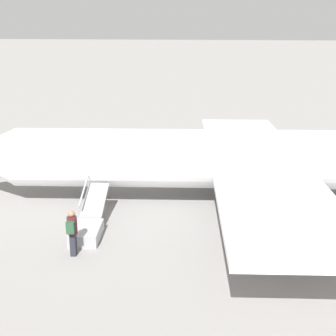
# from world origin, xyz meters

# --- Properties ---
(ground_plane) EXTENTS (600.00, 600.00, 0.00)m
(ground_plane) POSITION_xyz_m (0.00, 0.00, 0.00)
(ground_plane) COLOR gray
(airplane_main) EXTENTS (27.18, 20.38, 7.15)m
(airplane_main) POSITION_xyz_m (-0.91, -0.13, 2.15)
(airplane_main) COLOR white
(airplane_main) RESTS_ON ground
(boarding_stairs) EXTENTS (1.57, 4.12, 1.75)m
(boarding_stairs) POSITION_xyz_m (5.57, 4.71, 0.38)
(boarding_stairs) COLOR #99999E
(boarding_stairs) RESTS_ON ground
(passenger) EXTENTS (0.37, 0.56, 1.74)m
(passenger) POSITION_xyz_m (5.50, 6.53, 1.00)
(passenger) COLOR #23232D
(passenger) RESTS_ON ground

